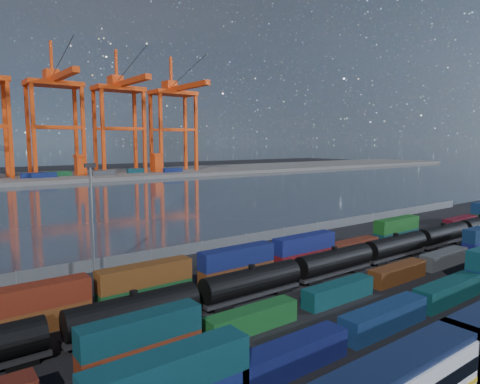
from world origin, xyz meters
TOP-DOWN VIEW (x-y plane):
  - ground at (0.00, 0.00)m, footprint 700.00×700.00m
  - harbor_water at (0.00, 105.00)m, footprint 700.00×700.00m
  - far_quay at (0.00, 210.00)m, footprint 700.00×70.00m
  - container_row_south at (-16.15, -10.74)m, footprint 140.18×2.46m
  - container_row_mid at (-8.74, -2.40)m, footprint 139.87×2.23m
  - container_row_north at (-4.05, 10.84)m, footprint 141.65×2.37m
  - tanker_string at (-1.95, 4.48)m, footprint 138.49×3.11m
  - waterfront_fence at (-0.00, 28.00)m, footprint 160.12×0.12m
  - yard_light_mast at (-30.00, 26.00)m, footprint 1.60×0.40m
  - gantry_cranes at (-7.50, 203.08)m, footprint 202.80×53.37m
  - quay_containers at (-11.00, 195.46)m, footprint 172.58×10.99m
  - straddle_carriers at (-2.50, 200.00)m, footprint 140.00×7.00m

SIDE VIEW (x-z plane):
  - ground at x=0.00m, z-range 0.00..0.00m
  - harbor_water at x=0.00m, z-range 0.01..0.01m
  - far_quay at x=0.00m, z-range 0.00..2.00m
  - waterfront_fence at x=0.00m, z-range -0.10..2.10m
  - container_row_mid at x=-8.74m, z-range -0.82..3.93m
  - container_row_south at x=-16.15m, z-range -0.49..4.76m
  - container_row_north at x=-4.05m, z-range -0.32..4.74m
  - tanker_string at x=-1.95m, z-range 0.01..4.46m
  - quay_containers at x=-11.00m, z-range 2.00..4.60m
  - straddle_carriers at x=-2.50m, z-range 2.27..13.37m
  - yard_light_mast at x=-30.00m, z-range 1.00..17.60m
  - gantry_cranes at x=-7.50m, z-range 8.17..80.44m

